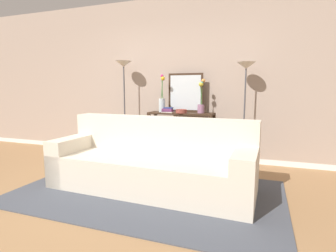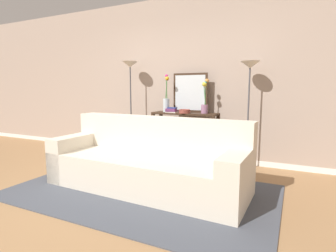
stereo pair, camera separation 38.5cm
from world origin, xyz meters
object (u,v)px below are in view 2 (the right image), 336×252
at_px(book_row_under_console, 173,157).
at_px(vase_short_flowers, 205,101).
at_px(floor_lamp_left, 130,82).
at_px(fruit_bowl, 185,111).
at_px(floor_lamp_right, 249,85).
at_px(console_table, 185,129).
at_px(book_stack, 172,110).
at_px(couch, 148,163).
at_px(wall_mirror, 190,93).
at_px(vase_tall_flowers, 166,100).

bearing_deg(book_row_under_console, vase_short_flowers, 0.16).
height_order(floor_lamp_left, fruit_bowl, floor_lamp_left).
bearing_deg(floor_lamp_right, console_table, 179.61).
bearing_deg(fruit_bowl, book_stack, 179.45).
relative_size(console_table, book_row_under_console, 2.49).
height_order(couch, console_table, couch).
relative_size(floor_lamp_right, vase_short_flowers, 2.97).
relative_size(wall_mirror, fruit_bowl, 3.55).
height_order(vase_short_flowers, fruit_bowl, vase_short_flowers).
bearing_deg(floor_lamp_right, book_stack, -175.63).
height_order(floor_lamp_right, book_row_under_console, floor_lamp_right).
bearing_deg(book_row_under_console, floor_lamp_left, -179.52).
height_order(floor_lamp_left, vase_short_flowers, floor_lamp_left).
xyz_separation_m(console_table, floor_lamp_left, (-1.07, -0.01, 0.79)).
distance_m(couch, vase_tall_flowers, 1.51).
relative_size(couch, vase_tall_flowers, 3.95).
xyz_separation_m(couch, vase_tall_flowers, (-0.36, 1.27, 0.74)).
bearing_deg(vase_short_flowers, book_stack, -169.29).
bearing_deg(couch, book_stack, 100.69).
xyz_separation_m(fruit_bowl, book_row_under_console, (-0.26, 0.10, -0.83)).
height_order(couch, vase_short_flowers, vase_short_flowers).
relative_size(vase_short_flowers, fruit_bowl, 2.99).
height_order(couch, book_stack, book_stack).
relative_size(couch, floor_lamp_left, 1.45).
bearing_deg(console_table, couch, -88.85).
bearing_deg(book_row_under_console, book_stack, -74.55).
relative_size(vase_short_flowers, book_row_under_console, 1.25).
relative_size(floor_lamp_right, book_stack, 7.95).
relative_size(console_table, floor_lamp_right, 0.67).
bearing_deg(vase_short_flowers, fruit_bowl, -161.15).
bearing_deg(vase_short_flowers, console_table, -179.73).
height_order(floor_lamp_right, vase_short_flowers, floor_lamp_right).
xyz_separation_m(console_table, fruit_bowl, (0.03, -0.10, 0.31)).
xyz_separation_m(console_table, book_stack, (-0.20, -0.10, 0.32)).
bearing_deg(console_table, book_row_under_console, 180.00).
relative_size(floor_lamp_left, wall_mirror, 2.64).
xyz_separation_m(vase_short_flowers, book_stack, (-0.54, -0.10, -0.16)).
xyz_separation_m(vase_tall_flowers, vase_short_flowers, (0.67, 0.03, -0.00)).
distance_m(wall_mirror, vase_short_flowers, 0.36).
bearing_deg(book_stack, vase_tall_flowers, 150.64).
relative_size(console_table, floor_lamp_left, 0.64).
bearing_deg(couch, book_row_under_console, 101.07).
bearing_deg(book_stack, wall_mirror, 46.11).
distance_m(vase_tall_flowers, book_row_under_console, 1.00).
xyz_separation_m(wall_mirror, fruit_bowl, (0.00, -0.24, -0.30)).
height_order(console_table, fruit_bowl, fruit_bowl).
relative_size(floor_lamp_right, book_row_under_console, 3.71).
xyz_separation_m(floor_lamp_right, vase_short_flowers, (-0.69, 0.01, -0.24)).
distance_m(floor_lamp_right, book_row_under_console, 1.76).
distance_m(console_table, book_stack, 0.39).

